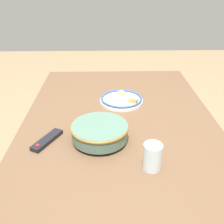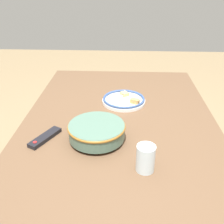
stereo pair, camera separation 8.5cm
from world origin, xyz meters
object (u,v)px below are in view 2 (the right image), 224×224
at_px(food_plate, 124,100).
at_px(drinking_glass, 146,158).
at_px(tv_remote, 45,137).
at_px(noodle_bowl, 97,131).

bearing_deg(food_plate, drinking_glass, -171.67).
height_order(food_plate, tv_remote, food_plate).
relative_size(noodle_bowl, drinking_glass, 2.38).
bearing_deg(noodle_bowl, food_plate, -16.99).
height_order(noodle_bowl, tv_remote, noodle_bowl).
relative_size(food_plate, drinking_glass, 2.29).
bearing_deg(tv_remote, drinking_glass, -174.89).
bearing_deg(drinking_glass, tv_remote, 67.14).
distance_m(noodle_bowl, food_plate, 0.43).
distance_m(tv_remote, drinking_glass, 0.50).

